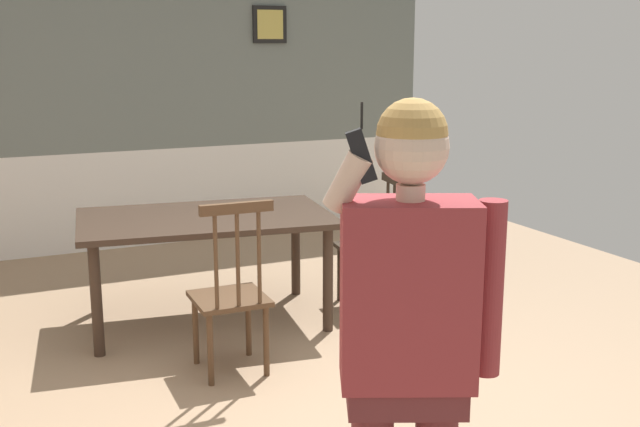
# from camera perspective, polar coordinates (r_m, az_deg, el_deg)

# --- Properties ---
(ground_plane) EXTENTS (7.98, 7.98, 0.00)m
(ground_plane) POSITION_cam_1_polar(r_m,az_deg,el_deg) (4.43, -3.92, -13.20)
(ground_plane) COLOR #9E7F60
(room_back_partition) EXTENTS (6.21, 0.17, 2.79)m
(room_back_partition) POSITION_cam_1_polar(r_m,az_deg,el_deg) (7.52, -14.12, 7.67)
(room_back_partition) COLOR slate
(room_back_partition) RESTS_ON ground_plane
(dining_table) EXTENTS (1.83, 1.26, 0.77)m
(dining_table) POSITION_cam_1_polar(r_m,az_deg,el_deg) (5.36, -8.45, -1.02)
(dining_table) COLOR #38281E
(dining_table) RESTS_ON ground_plane
(chair_near_window) EXTENTS (0.48, 0.48, 0.97)m
(chair_near_window) POSITION_cam_1_polar(r_m,az_deg,el_deg) (5.72, 4.02, -2.30)
(chair_near_window) COLOR #2D2319
(chair_near_window) RESTS_ON ground_plane
(chair_by_doorway) EXTENTS (0.43, 0.43, 1.06)m
(chair_by_doorway) POSITION_cam_1_polar(r_m,az_deg,el_deg) (4.55, -6.59, -5.92)
(chair_by_doorway) COLOR #513823
(chair_by_doorway) RESTS_ON ground_plane
(person_figure) EXTENTS (0.55, 0.38, 1.75)m
(person_figure) POSITION_cam_1_polar(r_m,az_deg,el_deg) (2.49, 6.62, -8.51)
(person_figure) COLOR brown
(person_figure) RESTS_ON ground_plane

